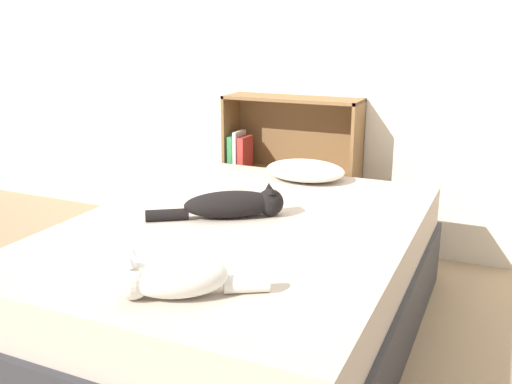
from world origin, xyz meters
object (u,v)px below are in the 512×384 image
at_px(bed, 242,281).
at_px(cat_dark, 235,204).
at_px(bookshelf, 289,169).
at_px(cat_light, 170,277).
at_px(pillow, 305,170).

relative_size(bed, cat_dark, 3.66).
bearing_deg(bookshelf, cat_dark, -80.50).
xyz_separation_m(bed, cat_dark, (-0.06, 0.05, 0.34)).
xyz_separation_m(bed, cat_light, (0.11, -0.74, 0.35)).
height_order(bed, cat_dark, cat_dark).
relative_size(pillow, cat_dark, 0.82).
bearing_deg(cat_light, bookshelf, -110.78).
bearing_deg(bed, pillow, 89.59).
xyz_separation_m(bed, pillow, (0.01, 0.81, 0.34)).
height_order(pillow, cat_light, cat_light).
relative_size(pillow, cat_light, 0.99).
xyz_separation_m(cat_light, bookshelf, (-0.36, 1.98, -0.13)).
xyz_separation_m(cat_dark, bookshelf, (-0.20, 1.19, -0.12)).
relative_size(cat_dark, bookshelf, 0.57).
relative_size(bed, cat_light, 4.39).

